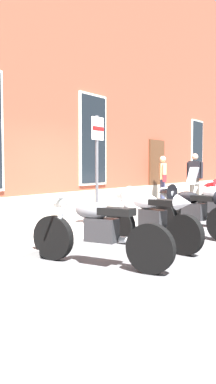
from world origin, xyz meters
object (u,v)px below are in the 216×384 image
motorcycle_white_sport (147,215)px  parking_sign (97,156)px  pedestrian_dark_jacket (195,175)px  motorcycle_black_sport (188,208)px  motorcycle_grey_naked (97,231)px  pedestrian_tan_coat (163,177)px

motorcycle_white_sport → parking_sign: (0.55, 1.41, 1.01)m
pedestrian_dark_jacket → motorcycle_black_sport: bearing=-159.1°
motorcycle_grey_naked → pedestrian_dark_jacket: bearing=13.6°
pedestrian_tan_coat → parking_sign: bearing=-165.7°
pedestrian_tan_coat → parking_sign: (-5.91, -1.51, 0.57)m
pedestrian_tan_coat → pedestrian_dark_jacket: 1.14m
motorcycle_white_sport → parking_sign: 1.82m
motorcycle_grey_naked → parking_sign: parking_sign is taller
motorcycle_grey_naked → pedestrian_tan_coat: 8.45m
motorcycle_black_sport → pedestrian_tan_coat: (5.07, 3.07, 0.46)m
motorcycle_grey_naked → motorcycle_black_sport: 2.85m
motorcycle_grey_naked → motorcycle_white_sport: 1.44m
pedestrian_dark_jacket → parking_sign: 6.75m
motorcycle_white_sport → pedestrian_dark_jacket: bearing=16.0°
motorcycle_grey_naked → motorcycle_white_sport: bearing=0.9°
pedestrian_tan_coat → parking_sign: size_ratio=0.71×
pedestrian_tan_coat → pedestrian_dark_jacket: bearing=-46.9°
motorcycle_grey_naked → motorcycle_black_sport: motorcycle_black_sport is taller
motorcycle_white_sport → pedestrian_tan_coat: bearing=24.3°
pedestrian_tan_coat → parking_sign: parking_sign is taller
motorcycle_white_sport → parking_sign: bearing=68.6°
motorcycle_black_sport → parking_sign: (-0.85, 1.56, 1.02)m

